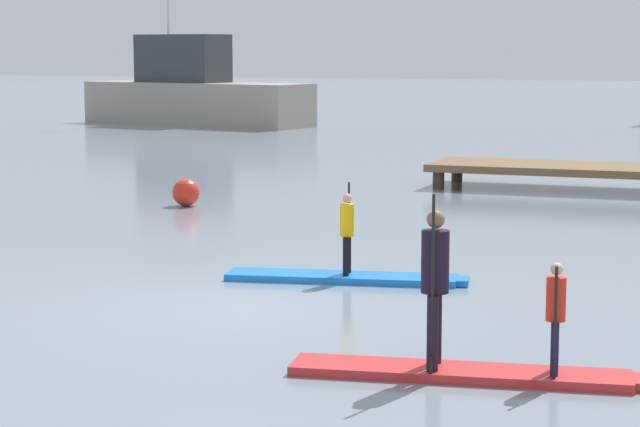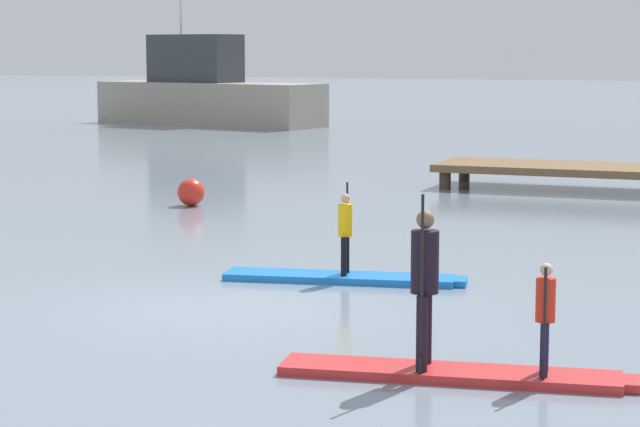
% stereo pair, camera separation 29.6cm
% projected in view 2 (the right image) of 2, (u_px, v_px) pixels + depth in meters
% --- Properties ---
extents(ground_plane, '(240.00, 240.00, 0.00)m').
position_uv_depth(ground_plane, '(228.00, 308.00, 15.99)').
color(ground_plane, gray).
extents(paddleboard_near, '(3.58, 1.29, 0.10)m').
position_uv_depth(paddleboard_near, '(344.00, 278.00, 17.84)').
color(paddleboard_near, blue).
rests_on(paddleboard_near, ground).
extents(paddler_child_solo, '(0.25, 0.41, 1.34)m').
position_uv_depth(paddler_child_solo, '(345.00, 229.00, 17.75)').
color(paddler_child_solo, black).
rests_on(paddler_child_solo, paddleboard_near).
extents(paddleboard_far, '(3.71, 1.17, 0.10)m').
position_uv_depth(paddleboard_far, '(456.00, 374.00, 12.56)').
color(paddleboard_far, red).
rests_on(paddleboard_far, ground).
extents(paddler_adult, '(0.33, 0.51, 1.83)m').
position_uv_depth(paddler_adult, '(425.00, 278.00, 12.49)').
color(paddler_adult, black).
rests_on(paddler_adult, paddleboard_far).
extents(paddler_child_front, '(0.23, 0.40, 1.14)m').
position_uv_depth(paddler_child_front, '(545.00, 312.00, 12.27)').
color(paddler_child_front, '#19194C').
rests_on(paddler_child_front, paddleboard_far).
extents(fishing_boat_white_large, '(11.31, 5.28, 10.45)m').
position_uv_depth(fishing_boat_white_large, '(206.00, 93.00, 54.70)').
color(fishing_boat_white_large, '#9E9384').
rests_on(fishing_boat_white_large, ground).
extents(mooring_buoy_mid, '(0.59, 0.59, 0.59)m').
position_uv_depth(mooring_buoy_mid, '(191.00, 192.00, 26.35)').
color(mooring_buoy_mid, red).
rests_on(mooring_buoy_mid, ground).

